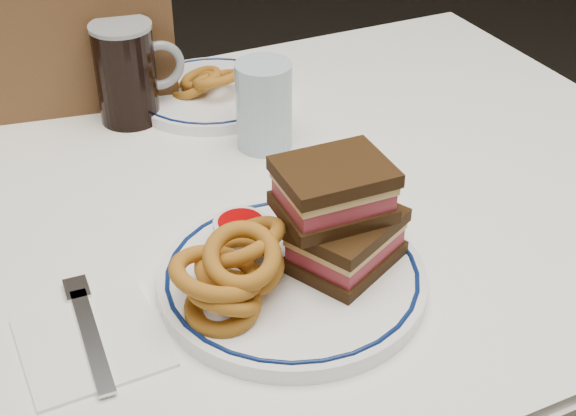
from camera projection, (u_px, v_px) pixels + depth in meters
name	position (u px, v px, depth m)	size (l,w,h in m)	color
dining_table	(232.00, 269.00, 1.06)	(1.27, 0.87, 0.75)	white
chair_far	(43.00, 185.00, 1.40)	(0.54, 0.54, 1.01)	#472F16
main_plate	(292.00, 278.00, 0.86)	(0.29, 0.29, 0.02)	white
reuben_sandwich	(340.00, 215.00, 0.84)	(0.14, 0.13, 0.12)	black
onion_rings_main	(232.00, 271.00, 0.80)	(0.14, 0.13, 0.11)	brown
ketchup_ramekin	(241.00, 233.00, 0.88)	(0.06, 0.06, 0.04)	white
beer_mug	(128.00, 72.00, 1.14)	(0.13, 0.09, 0.15)	black
water_glass	(264.00, 106.00, 1.09)	(0.08, 0.08, 0.12)	#A2C0D1
far_plate	(211.00, 93.00, 1.23)	(0.24, 0.24, 0.02)	white
onion_rings_far	(204.00, 81.00, 1.22)	(0.11, 0.10, 0.07)	brown
napkin_fork	(91.00, 339.00, 0.80)	(0.14, 0.18, 0.01)	white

